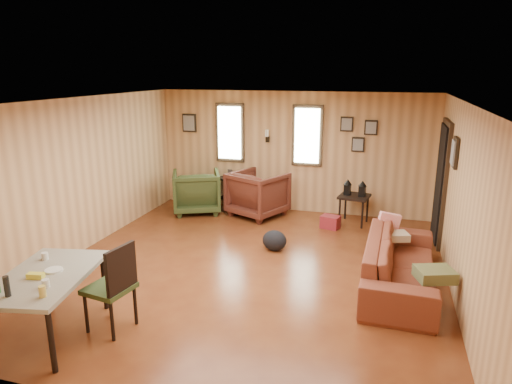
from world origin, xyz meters
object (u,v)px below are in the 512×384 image
at_px(recliner_brown, 258,192).
at_px(end_table, 235,186).
at_px(recliner_green, 197,189).
at_px(dining_table, 45,280).
at_px(side_table, 355,194).
at_px(sofa, 401,256).

xyz_separation_m(recliner_brown, end_table, (-0.62, 0.46, -0.05)).
distance_m(recliner_green, dining_table, 4.60).
relative_size(recliner_brown, recliner_green, 1.05).
bearing_deg(side_table, dining_table, -121.08).
relative_size(sofa, end_table, 2.87).
distance_m(end_table, dining_table, 5.17).
height_order(sofa, end_table, sofa).
distance_m(side_table, dining_table, 5.52).
height_order(side_table, dining_table, dining_table).
distance_m(sofa, end_table, 4.36).
height_order(recliner_brown, end_table, recliner_brown).
xyz_separation_m(recliner_green, end_table, (0.63, 0.57, -0.03)).
height_order(end_table, side_table, side_table).
bearing_deg(sofa, recliner_brown, 49.19).
bearing_deg(end_table, recliner_green, -138.26).
bearing_deg(sofa, side_table, 19.61).
bearing_deg(dining_table, end_table, 74.79).
distance_m(recliner_green, end_table, 0.85).
relative_size(sofa, recliner_green, 2.41).
height_order(recliner_green, side_table, recliner_green).
bearing_deg(dining_table, sofa, 20.77).
bearing_deg(dining_table, side_table, 47.84).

